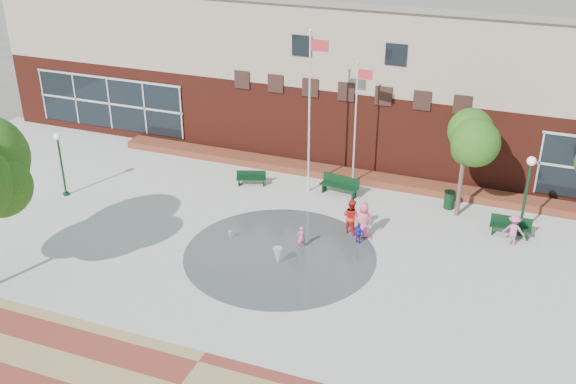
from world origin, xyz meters
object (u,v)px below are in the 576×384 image
(child_splash, at_px, (301,237))
(trash_can, at_px, (449,200))
(flagpole_right, at_px, (356,120))
(flagpole_left, at_px, (310,106))
(bench_left, at_px, (251,181))

(child_splash, bearing_deg, trash_can, -174.75)
(flagpole_right, bearing_deg, flagpole_left, -143.00)
(child_splash, bearing_deg, bench_left, -90.54)
(flagpole_left, height_order, flagpole_right, flagpole_left)
(flagpole_right, bearing_deg, child_splash, -86.12)
(flagpole_right, height_order, trash_can, flagpole_right)
(trash_can, bearing_deg, child_splash, -131.53)
(trash_can, bearing_deg, bench_left, -173.76)
(flagpole_right, xyz_separation_m, child_splash, (-0.47, -6.59, -3.29))
(flagpole_right, distance_m, bench_left, 6.46)
(trash_can, distance_m, child_splash, 8.29)
(flagpole_left, bearing_deg, trash_can, 6.14)
(flagpole_left, xyz_separation_m, trash_can, (7.07, 0.75, -4.23))
(trash_can, bearing_deg, flagpole_left, -173.97)
(trash_can, bearing_deg, flagpole_right, 175.59)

